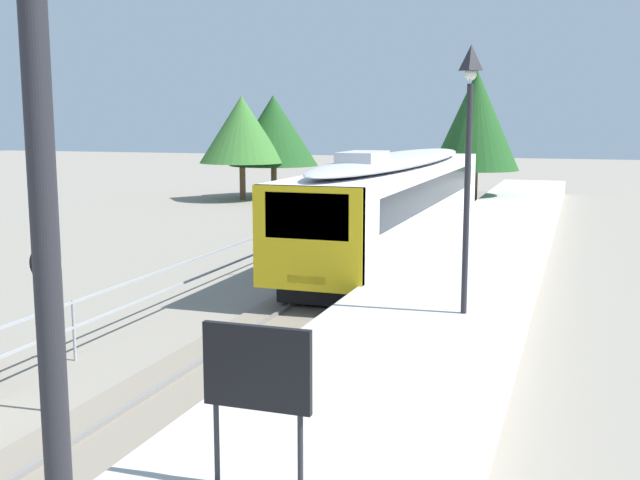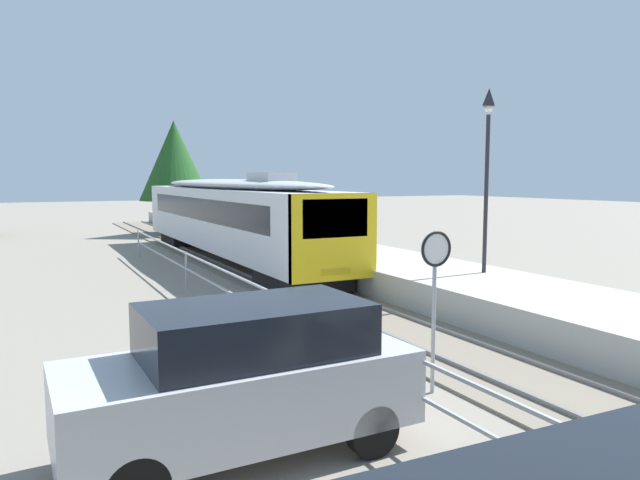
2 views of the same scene
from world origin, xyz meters
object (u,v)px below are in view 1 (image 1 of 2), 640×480
Objects in this scene: platform_lamp_near_end at (41,160)px; speed_limit_sign at (47,287)px; commuter_train at (399,195)px; platform_notice_board at (257,373)px; platform_lamp_mid_platform at (469,129)px.

platform_lamp_near_end reaches higher than speed_limit_sign.
platform_notice_board is (3.10, -19.82, 0.04)m from commuter_train.
commuter_train is 3.68× the size of platform_lamp_near_end.
commuter_train is 12.44m from platform_lamp_mid_platform.
commuter_train reaches higher than speed_limit_sign.
speed_limit_sign is at bearing -138.25° from platform_lamp_mid_platform.
platform_lamp_mid_platform reaches higher than commuter_train.
platform_lamp_mid_platform reaches higher than speed_limit_sign.
commuter_train is at bearing 98.89° from platform_notice_board.
platform_notice_board is (-0.95, 4.35, -2.44)m from platform_lamp_near_end.
commuter_train is at bearing 99.50° from platform_lamp_near_end.
platform_notice_board is at bearing -81.11° from commuter_train.
platform_lamp_near_end is 1.00× the size of platform_lamp_mid_platform.
platform_lamp_near_end is 5.07m from platform_notice_board.
commuter_train reaches higher than platform_notice_board.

